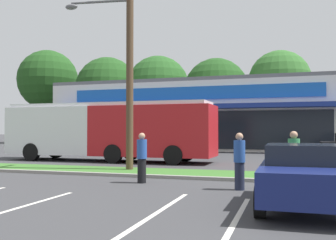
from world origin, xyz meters
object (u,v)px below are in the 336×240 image
at_px(pedestrian_by_pole, 142,158).
at_px(pedestrian_far, 294,159).
at_px(city_bus, 108,130).
at_px(utility_pole, 127,44).
at_px(car_2, 303,175).
at_px(pedestrian_near_bench, 239,161).

relative_size(pedestrian_by_pole, pedestrian_far, 0.96).
bearing_deg(pedestrian_far, city_bus, 80.86).
distance_m(utility_pole, pedestrian_by_pole, 5.62).
distance_m(utility_pole, car_2, 9.83).
bearing_deg(pedestrian_far, utility_pole, 96.74).
distance_m(car_2, pedestrian_by_pole, 5.61).
bearing_deg(pedestrian_near_bench, city_bus, 45.96).
bearing_deg(car_2, utility_pole, -129.05).
bearing_deg(city_bus, pedestrian_near_bench, 136.06).
height_order(city_bus, pedestrian_near_bench, city_bus).
relative_size(city_bus, pedestrian_far, 7.04).
height_order(utility_pole, pedestrian_far, utility_pole).
height_order(utility_pole, city_bus, utility_pole).
distance_m(pedestrian_by_pole, pedestrian_far, 4.81).
relative_size(utility_pole, car_2, 2.36).
bearing_deg(pedestrian_far, pedestrian_near_bench, 145.23).
bearing_deg(pedestrian_near_bench, pedestrian_by_pole, 81.65).
bearing_deg(city_bus, car_2, 134.75).
relative_size(pedestrian_near_bench, pedestrian_by_pole, 1.01).
height_order(utility_pole, pedestrian_by_pole, utility_pole).
xyz_separation_m(car_2, pedestrian_by_pole, (-4.95, 2.64, 0.09)).
distance_m(pedestrian_near_bench, pedestrian_by_pole, 3.31).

